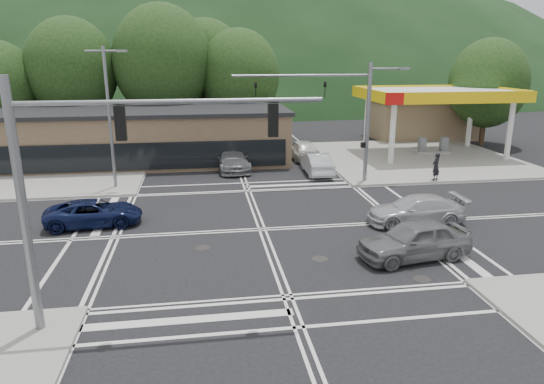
{
  "coord_description": "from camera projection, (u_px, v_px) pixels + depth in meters",
  "views": [
    {
      "loc": [
        -2.94,
        -22.8,
        8.56
      ],
      "look_at": [
        0.79,
        1.88,
        1.4
      ],
      "focal_mm": 32.0,
      "sensor_mm": 36.0,
      "label": 1
    }
  ],
  "objects": [
    {
      "name": "tree_n_b",
      "position": [
        163.0,
        62.0,
        44.25
      ],
      "size": [
        9.0,
        9.0,
        12.98
      ],
      "color": "#382619",
      "rests_on": "ground"
    },
    {
      "name": "car_queue_b",
      "position": [
        302.0,
        149.0,
        40.4
      ],
      "size": [
        2.33,
        5.03,
        1.67
      ],
      "primitive_type": "imported",
      "rotation": [
        0.0,
        0.0,
        3.22
      ],
      "color": "silver",
      "rests_on": "ground"
    },
    {
      "name": "car_northbound",
      "position": [
        232.0,
        159.0,
        36.77
      ],
      "size": [
        2.66,
        5.73,
        1.62
      ],
      "primitive_type": "imported",
      "rotation": [
        0.0,
        0.0,
        0.07
      ],
      "color": "slate",
      "rests_on": "ground"
    },
    {
      "name": "sidewalk_ne",
      "position": [
        415.0,
        158.0,
        40.84
      ],
      "size": [
        16.0,
        16.0,
        0.15
      ],
      "primitive_type": "cube",
      "color": "gray",
      "rests_on": "ground"
    },
    {
      "name": "commercial_row",
      "position": [
        136.0,
        138.0,
        38.91
      ],
      "size": [
        24.0,
        8.0,
        4.0
      ],
      "primitive_type": "cube",
      "color": "brown",
      "rests_on": "ground"
    },
    {
      "name": "tree_n_e",
      "position": [
        206.0,
        68.0,
        48.81
      ],
      "size": [
        8.4,
        8.4,
        11.98
      ],
      "color": "#382619",
      "rests_on": "ground"
    },
    {
      "name": "sidewalk_nw",
      "position": [
        39.0,
        170.0,
        36.54
      ],
      "size": [
        16.0,
        16.0,
        0.15
      ],
      "primitive_type": "cube",
      "color": "gray",
      "rests_on": "ground"
    },
    {
      "name": "tree_n_a",
      "position": [
        72.0,
        70.0,
        43.28
      ],
      "size": [
        8.0,
        8.0,
        11.75
      ],
      "color": "#382619",
      "rests_on": "ground"
    },
    {
      "name": "tree_ne",
      "position": [
        488.0,
        83.0,
        45.29
      ],
      "size": [
        7.2,
        7.2,
        9.99
      ],
      "color": "#382619",
      "rests_on": "ground"
    },
    {
      "name": "hill_north",
      "position": [
        211.0,
        92.0,
        109.99
      ],
      "size": [
        252.0,
        126.0,
        140.0
      ],
      "primitive_type": "ellipsoid",
      "color": "black",
      "rests_on": "ground"
    },
    {
      "name": "ground",
      "position": [
        262.0,
        229.0,
        24.45
      ],
      "size": [
        120.0,
        120.0,
        0.0
      ],
      "primitive_type": "plane",
      "color": "black",
      "rests_on": "ground"
    },
    {
      "name": "gas_station_canopy",
      "position": [
        437.0,
        97.0,
        40.7
      ],
      "size": [
        12.32,
        8.34,
        5.75
      ],
      "color": "silver",
      "rests_on": "ground"
    },
    {
      "name": "streetlight_nw",
      "position": [
        110.0,
        111.0,
        30.4
      ],
      "size": [
        2.5,
        0.25,
        9.0
      ],
      "color": "slate",
      "rests_on": "ground"
    },
    {
      "name": "car_grey_center",
      "position": [
        414.0,
        240.0,
        20.81
      ],
      "size": [
        5.2,
        2.76,
        1.69
      ],
      "primitive_type": "imported",
      "rotation": [
        0.0,
        0.0,
        -1.41
      ],
      "color": "slate",
      "rests_on": "ground"
    },
    {
      "name": "signal_mast_sw",
      "position": [
        83.0,
        174.0,
        14.33
      ],
      "size": [
        9.14,
        0.28,
        8.0
      ],
      "color": "slate",
      "rests_on": "ground"
    },
    {
      "name": "convenience_store",
      "position": [
        421.0,
        119.0,
        50.56
      ],
      "size": [
        10.0,
        6.0,
        3.8
      ],
      "primitive_type": "cube",
      "color": "#846B4F",
      "rests_on": "ground"
    },
    {
      "name": "pedestrian",
      "position": [
        436.0,
        166.0,
        33.14
      ],
      "size": [
        0.84,
        0.77,
        1.92
      ],
      "primitive_type": "imported",
      "rotation": [
        0.0,
        0.0,
        3.72
      ],
      "color": "black",
      "rests_on": "sidewalk_ne"
    },
    {
      "name": "tree_n_c",
      "position": [
        239.0,
        76.0,
        45.61
      ],
      "size": [
        7.6,
        7.6,
        10.87
      ],
      "color": "#382619",
      "rests_on": "ground"
    },
    {
      "name": "signal_mast_ne",
      "position": [
        350.0,
        108.0,
        31.84
      ],
      "size": [
        11.65,
        0.3,
        8.0
      ],
      "color": "slate",
      "rests_on": "ground"
    },
    {
      "name": "car_blue_west",
      "position": [
        94.0,
        213.0,
        24.88
      ],
      "size": [
        4.99,
        2.66,
        1.33
      ],
      "primitive_type": "imported",
      "rotation": [
        0.0,
        0.0,
        1.67
      ],
      "color": "#0D1439",
      "rests_on": "ground"
    },
    {
      "name": "car_queue_a",
      "position": [
        317.0,
        163.0,
        35.54
      ],
      "size": [
        1.81,
        4.84,
        1.58
      ],
      "primitive_type": "imported",
      "rotation": [
        0.0,
        0.0,
        3.11
      ],
      "color": "silver",
      "rests_on": "ground"
    },
    {
      "name": "car_silver_east",
      "position": [
        416.0,
        210.0,
        25.11
      ],
      "size": [
        5.12,
        2.16,
        1.47
      ],
      "primitive_type": "imported",
      "rotation": [
        0.0,
        0.0,
        -1.59
      ],
      "color": "#B3B5BB",
      "rests_on": "ground"
    }
  ]
}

